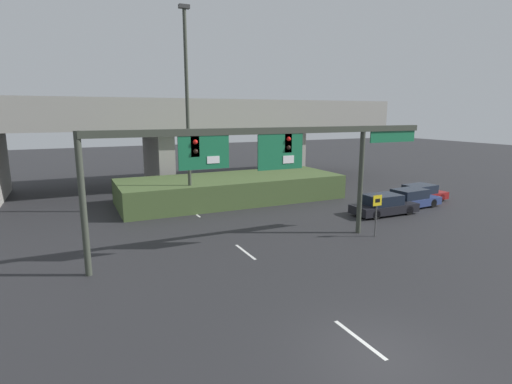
% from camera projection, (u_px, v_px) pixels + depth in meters
% --- Properties ---
extents(ground_plane, '(160.00, 160.00, 0.00)m').
position_uv_depth(ground_plane, '(377.00, 353.00, 11.66)').
color(ground_plane, '#262628').
extents(lane_markings, '(0.14, 46.07, 0.01)m').
position_uv_depth(lane_markings, '(216.00, 229.00, 23.97)').
color(lane_markings, silver).
rests_on(lane_markings, ground).
extents(signal_gantry, '(18.64, 0.44, 6.17)m').
position_uv_depth(signal_gantry, '(268.00, 150.00, 19.83)').
color(signal_gantry, '#383D33').
rests_on(signal_gantry, ground).
extents(speed_limit_sign, '(0.60, 0.11, 2.44)m').
position_uv_depth(speed_limit_sign, '(377.00, 209.00, 22.30)').
color(speed_limit_sign, '#4C4C4C').
rests_on(speed_limit_sign, ground).
extents(highway_light_pole_near, '(0.70, 0.36, 13.72)m').
position_uv_depth(highway_light_pole_near, '(187.00, 108.00, 26.89)').
color(highway_light_pole_near, '#383D33').
rests_on(highway_light_pole_near, ground).
extents(overpass_bridge, '(46.71, 9.77, 8.08)m').
position_uv_depth(overpass_bridge, '(157.00, 126.00, 37.04)').
color(overpass_bridge, gray).
rests_on(overpass_bridge, ground).
extents(grass_embankment, '(17.44, 6.41, 1.90)m').
position_uv_depth(grass_embankment, '(232.00, 189.00, 31.78)').
color(grass_embankment, '#42562D').
rests_on(grass_embankment, ground).
extents(parked_sedan_near_right, '(4.69, 1.93, 1.41)m').
position_uv_depth(parked_sedan_near_right, '(383.00, 205.00, 27.40)').
color(parked_sedan_near_right, black).
rests_on(parked_sedan_near_right, ground).
extents(parked_sedan_mid_right, '(4.70, 2.09, 1.39)m').
position_uv_depth(parked_sedan_mid_right, '(410.00, 199.00, 29.46)').
color(parked_sedan_mid_right, navy).
rests_on(parked_sedan_mid_right, ground).
extents(parked_sedan_far_right, '(4.60, 2.26, 1.38)m').
position_uv_depth(parked_sedan_far_right, '(420.00, 194.00, 31.27)').
color(parked_sedan_far_right, maroon).
rests_on(parked_sedan_far_right, ground).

